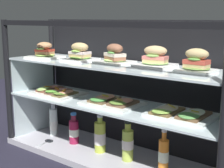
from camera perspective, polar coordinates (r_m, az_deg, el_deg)
The scene contains 21 objects.
ground_plane at distance 2.13m, azimuth 0.00°, elevation -13.25°, with size 6.00×6.00×0.02m, color black.
case_base_deck at distance 2.12m, azimuth 0.00°, elevation -12.52°, with size 1.54×0.45×0.04m, color #B9B6BF.
case_frame at distance 2.06m, azimuth 1.93°, elevation 0.27°, with size 1.54×0.45×0.86m.
riser_lower_tier at distance 2.05m, azimuth 0.00°, elevation -7.97°, with size 1.46×0.37×0.32m.
shelf_lower_glass at distance 2.00m, azimuth 0.00°, elevation -3.54°, with size 1.48×0.39×0.01m, color silver.
riser_upper_tier at distance 1.98m, azimuth 0.00°, elevation -0.16°, with size 1.46×0.37×0.23m.
shelf_upper_glass at distance 1.96m, azimuth 0.00°, elevation 3.31°, with size 1.48×0.39×0.01m, color silver.
plated_roll_sandwich_right_of_center at distance 2.28m, azimuth -11.49°, elevation 5.34°, with size 0.20×0.20×0.11m.
plated_roll_sandwich_near_right_corner at distance 2.11m, azimuth -5.60°, elevation 5.22°, with size 0.19×0.19×0.11m.
plated_roll_sandwich_far_left at distance 1.98m, azimuth 0.47°, elevation 4.91°, with size 0.19×0.19×0.12m.
plated_roll_sandwich_center at distance 1.84m, azimuth 7.44°, elevation 4.23°, with size 0.19×0.19×0.12m.
plated_roll_sandwich_left_of_center at distance 1.69m, azimuth 14.32°, elevation 3.49°, with size 0.17×0.17×0.12m.
open_sandwich_tray_mid_right at distance 2.27m, azimuth -9.46°, elevation -1.33°, with size 0.34×0.25×0.05m.
open_sandwich_tray_near_right_corner at distance 1.98m, azimuth 0.02°, elevation -3.01°, with size 0.34×0.25×0.05m.
open_sandwich_tray_mid_left at distance 1.77m, azimuth 11.70°, elevation -4.98°, with size 0.34×0.27×0.06m.
juice_bottle_near_post at distance 2.44m, azimuth -10.01°, elevation -6.44°, with size 0.06×0.06×0.24m.
juice_bottle_front_right_end at distance 2.27m, azimuth -6.57°, elevation -8.02°, with size 0.07×0.07×0.21m.
juice_bottle_front_fourth at distance 2.12m, azimuth -2.07°, elevation -9.06°, with size 0.07×0.07×0.24m.
juice_bottle_back_left at distance 2.00m, azimuth 2.72°, elevation -10.25°, with size 0.07×0.07×0.24m.
juice_bottle_tucked_behind at distance 1.89m, azimuth 8.80°, elevation -11.95°, with size 0.06×0.06×0.24m.
kitchen_scissors at distance 2.34m, azimuth -11.04°, elevation -9.70°, with size 0.07×0.16×0.01m.
Camera 1 is at (1.19, -1.53, 0.88)m, focal length 53.18 mm.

